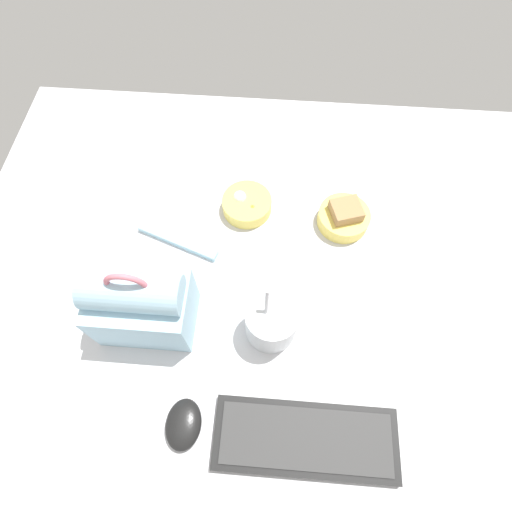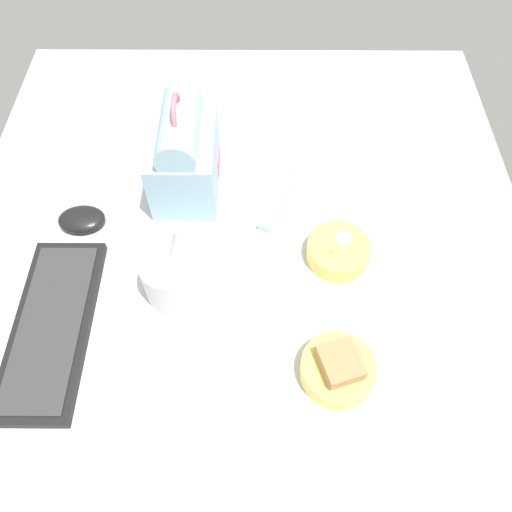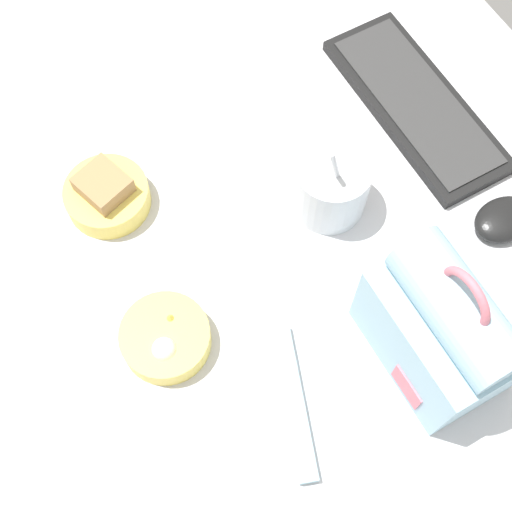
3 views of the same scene
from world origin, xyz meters
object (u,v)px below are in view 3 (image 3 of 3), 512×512
object	(u,v)px
keyboard	(416,104)
soup_cup	(331,185)
lunch_bag	(443,328)
computer_mouse	(504,219)
bento_bowl_snacks	(166,338)
chopstick_case	(294,402)
bento_bowl_sandwich	(107,194)

from	to	relation	value
keyboard	soup_cup	world-z (taller)	soup_cup
soup_cup	keyboard	bearing A→B (deg)	110.39
lunch_bag	computer_mouse	world-z (taller)	lunch_bag
soup_cup	bento_bowl_snacks	bearing A→B (deg)	-75.79
lunch_bag	chopstick_case	distance (cm)	20.63
bento_bowl_sandwich	bento_bowl_snacks	world-z (taller)	bento_bowl_sandwich
keyboard	soup_cup	size ratio (longest dim) A/B	2.09
keyboard	lunch_bag	bearing A→B (deg)	-32.21
lunch_bag	chopstick_case	xyz separation A→B (cm)	(-2.45, -18.82, -8.09)
keyboard	bento_bowl_snacks	world-z (taller)	bento_bowl_snacks
bento_bowl_snacks	computer_mouse	size ratio (longest dim) A/B	1.29
keyboard	chopstick_case	bearing A→B (deg)	-52.58
bento_bowl_sandwich	bento_bowl_snacks	distance (cm)	22.92
keyboard	bento_bowl_snacks	size ratio (longest dim) A/B	2.85
keyboard	bento_bowl_sandwich	bearing A→B (deg)	-99.32
bento_bowl_sandwich	chopstick_case	bearing A→B (deg)	12.39
bento_bowl_sandwich	chopstick_case	world-z (taller)	bento_bowl_sandwich
lunch_bag	soup_cup	bearing A→B (deg)	179.64
keyboard	bento_bowl_sandwich	size ratio (longest dim) A/B	2.79
computer_mouse	bento_bowl_snacks	bearing A→B (deg)	-98.68
lunch_bag	computer_mouse	bearing A→B (deg)	116.93
lunch_bag	keyboard	bearing A→B (deg)	147.79
keyboard	bento_bowl_snacks	bearing A→B (deg)	-73.21
soup_cup	computer_mouse	world-z (taller)	soup_cup
lunch_bag	computer_mouse	size ratio (longest dim) A/B	2.48
keyboard	computer_mouse	xyz separation A→B (cm)	(22.48, -0.70, 0.44)
computer_mouse	chopstick_case	bearing A→B (deg)	-78.86
lunch_bag	chopstick_case	bearing A→B (deg)	-97.43
keyboard	lunch_bag	size ratio (longest dim) A/B	1.48
lunch_bag	soup_cup	world-z (taller)	lunch_bag
keyboard	chopstick_case	distance (cm)	49.51
bento_bowl_snacks	computer_mouse	distance (cm)	49.58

